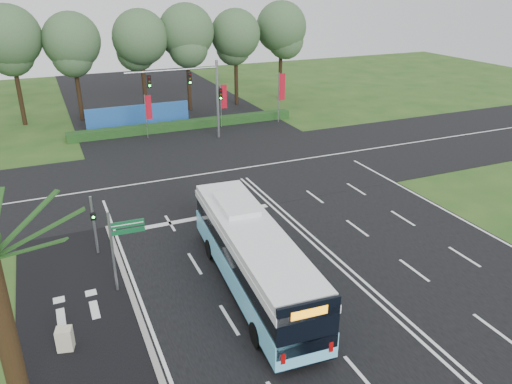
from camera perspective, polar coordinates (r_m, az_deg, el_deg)
ground at (r=28.27m, az=5.93°, el=-5.44°), size 120.00×120.00×0.00m
road_main at (r=28.26m, az=5.93°, el=-5.40°), size 20.00×120.00×0.04m
road_cross at (r=38.18m, az=-2.83°, el=2.52°), size 120.00×14.00×0.05m
bike_path at (r=22.85m, az=-19.42°, el=-14.43°), size 5.00×18.00×0.06m
kerb_strip at (r=22.96m, az=-13.35°, el=-13.32°), size 0.25×18.00×0.12m
city_bus at (r=23.08m, az=-0.37°, el=-7.41°), size 3.32×12.15×3.45m
pedestrian_signal at (r=27.20m, az=-18.02°, el=-3.44°), size 0.29×0.41×3.33m
street_sign at (r=23.45m, az=-15.36°, el=-5.46°), size 1.59×0.16×4.08m
utility_cabinet at (r=21.66m, az=-21.00°, el=-15.46°), size 0.71×0.64×1.01m
banner_flag_left at (r=46.40m, az=-12.24°, el=9.18°), size 0.60×0.07×4.06m
banner_flag_mid at (r=49.03m, az=-3.78°, el=10.55°), size 0.62×0.18×4.28m
banner_flag_right at (r=50.95m, az=2.87°, el=11.55°), size 0.74×0.10×4.99m
traffic_light_gantry at (r=44.74m, az=-6.66°, el=11.66°), size 8.41×0.28×7.00m
hedge at (r=49.41m, az=-8.06°, el=7.60°), size 22.00×1.20×0.80m
blue_hoarding at (r=50.75m, az=-13.28°, el=8.44°), size 10.00×0.30×2.20m
eucalyptus_row at (r=54.46m, az=-13.46°, el=16.90°), size 41.38×9.09×11.48m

